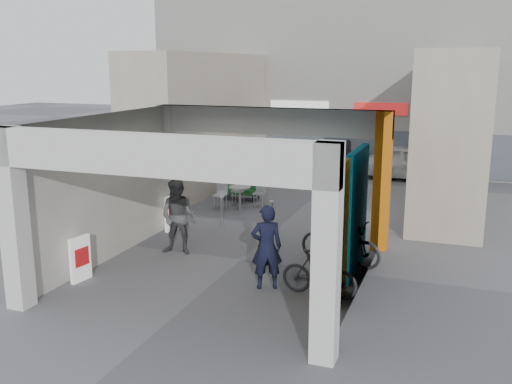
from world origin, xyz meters
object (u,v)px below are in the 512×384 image
at_px(man_with_dog, 267,247).
at_px(man_elderly, 331,233).
at_px(man_crates, 347,167).
at_px(bicycle_rear, 319,274).
at_px(produce_stand, 241,189).
at_px(bicycle_front, 340,243).
at_px(man_back_turned, 178,217).
at_px(white_van, 413,162).
at_px(cafe_set, 240,197).
at_px(border_collie, 264,253).

distance_m(man_with_dog, man_elderly, 2.12).
xyz_separation_m(man_crates, bicycle_rear, (1.32, -9.37, -0.51)).
relative_size(produce_stand, bicycle_front, 0.66).
distance_m(man_back_turned, white_van, 12.49).
bearing_deg(bicycle_front, man_elderly, 125.15).
height_order(cafe_set, man_crates, man_crates).
relative_size(cafe_set, border_collie, 2.25).
bearing_deg(cafe_set, man_with_dog, -63.66).
bearing_deg(man_back_turned, bicycle_rear, -27.32).
bearing_deg(produce_stand, cafe_set, -65.92).
distance_m(border_collie, man_back_turned, 2.33).
relative_size(produce_stand, man_with_dog, 0.74).
xyz_separation_m(produce_stand, man_with_dog, (3.48, -7.32, 0.55)).
distance_m(cafe_set, bicycle_rear, 7.64).
bearing_deg(man_elderly, man_back_turned, -160.56).
height_order(cafe_set, man_elderly, man_elderly).
xyz_separation_m(border_collie, man_elderly, (1.46, 0.55, 0.51)).
distance_m(border_collie, man_with_dog, 1.59).
relative_size(man_elderly, man_crates, 0.78).
xyz_separation_m(man_back_turned, man_crates, (2.59, 7.97, 0.05)).
bearing_deg(white_van, man_back_turned, 159.40).
relative_size(cafe_set, man_with_dog, 0.83).
xyz_separation_m(man_with_dog, white_van, (1.82, 12.98, -0.19)).
height_order(man_with_dog, man_crates, man_crates).
relative_size(man_with_dog, bicycle_front, 0.90).
height_order(border_collie, white_van, white_van).
xyz_separation_m(man_with_dog, man_back_turned, (-2.76, 1.36, 0.04)).
bearing_deg(produce_stand, bicycle_front, -44.56).
bearing_deg(man_back_turned, border_collie, -7.82).
bearing_deg(man_with_dog, man_crates, -114.84).
relative_size(man_elderly, bicycle_front, 0.77).
bearing_deg(white_van, border_collie, 169.51).
height_order(produce_stand, white_van, white_van).
bearing_deg(cafe_set, man_elderly, -47.36).
bearing_deg(man_crates, bicycle_front, 81.96).
bearing_deg(white_van, produce_stand, 137.83).
distance_m(man_crates, bicycle_rear, 9.47).
bearing_deg(man_crates, man_with_dog, 72.88).
height_order(man_with_dog, bicycle_front, man_with_dog).
distance_m(man_with_dog, bicycle_rear, 1.21).
height_order(man_with_dog, man_elderly, man_with_dog).
bearing_deg(bicycle_rear, man_back_turned, 75.09).
distance_m(produce_stand, man_back_turned, 6.02).
xyz_separation_m(cafe_set, man_with_dog, (3.12, -6.30, 0.58)).
relative_size(border_collie, bicycle_rear, 0.42).
bearing_deg(man_back_turned, produce_stand, 89.27).
bearing_deg(man_crates, man_elderly, 80.30).
relative_size(man_with_dog, bicycle_rear, 1.13).
xyz_separation_m(produce_stand, bicycle_front, (4.62, -5.33, 0.18)).
bearing_deg(border_collie, man_elderly, 37.72).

